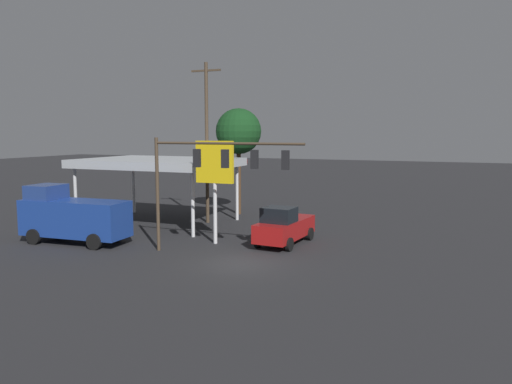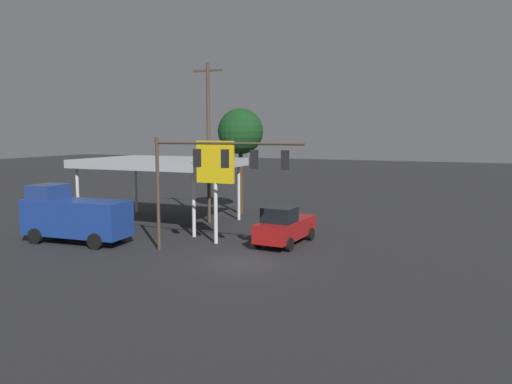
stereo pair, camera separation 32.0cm
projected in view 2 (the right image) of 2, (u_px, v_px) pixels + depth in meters
name	position (u px, v px, depth m)	size (l,w,h in m)	color
ground_plane	(241.00, 263.00, 26.16)	(200.00, 200.00, 0.00)	#262628
traffic_signal_assembly	(214.00, 166.00, 27.16)	(8.91, 0.43, 6.55)	#473828
utility_pole	(208.00, 140.00, 37.34)	(2.40, 0.26, 11.96)	#473828
gas_station_canopy	(160.00, 163.00, 37.42)	(10.94, 8.20, 4.87)	#B2B7BC
price_sign	(215.00, 168.00, 30.35)	(2.47, 0.27, 6.33)	silver
pickup_parked	(284.00, 227.00, 30.50)	(2.57, 5.34, 2.40)	maroon
delivery_truck	(74.00, 216.00, 30.98)	(6.93, 2.88, 3.58)	navy
street_tree	(241.00, 132.00, 41.16)	(3.77, 3.77, 8.81)	#4C331E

